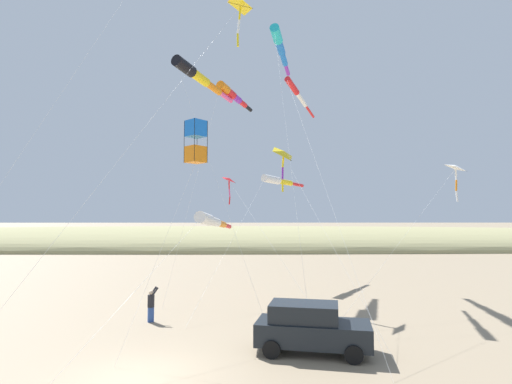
% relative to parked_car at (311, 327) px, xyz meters
% --- Properties ---
extents(ground_plane, '(600.00, 600.00, 0.00)m').
position_rel_parked_car_xyz_m(ground_plane, '(-2.28, 5.89, -0.95)').
color(ground_plane, gray).
extents(dune_ridge_grassy, '(28.00, 240.00, 6.94)m').
position_rel_parked_car_xyz_m(dune_ridge_grassy, '(52.72, 5.89, -0.95)').
color(dune_ridge_grassy, '#938E60').
rests_on(dune_ridge_grassy, ground_plane).
extents(parked_car, '(2.77, 4.59, 1.85)m').
position_rel_parked_car_xyz_m(parked_car, '(0.00, 0.00, 0.00)').
color(parked_car, black).
rests_on(parked_car, ground_plane).
extents(cooler_box, '(0.62, 0.42, 0.42)m').
position_rel_parked_car_xyz_m(cooler_box, '(2.61, -0.43, -0.74)').
color(cooler_box, purple).
rests_on(cooler_box, ground_plane).
extents(person_child_grey_jacket, '(0.55, 0.60, 1.70)m').
position_rel_parked_car_xyz_m(person_child_grey_jacket, '(4.50, 7.18, -0.03)').
color(person_child_grey_jacket, '#335199').
rests_on(person_child_grey_jacket, ground_plane).
extents(kite_delta_green_low_center, '(9.15, 8.36, 15.34)m').
position_rel_parked_car_xyz_m(kite_delta_green_low_center, '(2.55, 2.77, 14.03)').
color(kite_delta_green_low_center, yellow).
rests_on(kite_delta_green_low_center, ground_plane).
extents(kite_delta_teal_far_right, '(11.71, 12.26, 9.03)m').
position_rel_parked_car_xyz_m(kite_delta_teal_far_right, '(12.63, -12.39, 7.66)').
color(kite_delta_teal_far_right, white).
rests_on(kite_delta_teal_far_right, ground_plane).
extents(kite_windsock_long_streamer_right, '(17.21, 2.69, 14.30)m').
position_rel_parked_car_xyz_m(kite_windsock_long_streamer_right, '(11.42, -0.92, 12.66)').
color(kite_windsock_long_streamer_right, red).
rests_on(kite_windsock_long_streamer_right, ground_plane).
extents(kite_box_rainbow_low_near, '(2.55, 2.93, 9.10)m').
position_rel_parked_car_xyz_m(kite_box_rainbow_low_near, '(0.67, 4.54, 7.27)').
color(kite_box_rainbow_low_near, blue).
rests_on(kite_box_rainbow_low_near, ground_plane).
extents(kite_windsock_red_high_left, '(11.29, 5.12, 15.39)m').
position_rel_parked_car_xyz_m(kite_windsock_red_high_left, '(15.56, 3.76, 13.82)').
color(kite_windsock_red_high_left, orange).
rests_on(kite_windsock_red_high_left, ground_plane).
extents(kite_windsock_magenta_far_left, '(19.90, 2.25, 20.01)m').
position_rel_parked_car_xyz_m(kite_windsock_magenta_far_left, '(16.60, -0.13, 18.24)').
color(kite_windsock_magenta_far_left, '#1EB7C6').
rests_on(kite_windsock_magenta_far_left, ground_plane).
extents(kite_windsock_orange_high_right, '(15.37, 4.73, 5.43)m').
position_rel_parked_car_xyz_m(kite_windsock_orange_high_right, '(5.25, 4.25, 3.97)').
color(kite_windsock_orange_high_right, white).
rests_on(kite_windsock_orange_high_right, ground_plane).
extents(kite_windsock_white_trailing, '(13.01, 5.92, 15.39)m').
position_rel_parked_car_xyz_m(kite_windsock_white_trailing, '(11.40, 5.88, 13.79)').
color(kite_windsock_white_trailing, black).
rests_on(kite_windsock_white_trailing, ground_plane).
extents(kite_delta_small_distant, '(9.23, 5.42, 7.82)m').
position_rel_parked_car_xyz_m(kite_delta_small_distant, '(10.42, 3.65, 6.56)').
color(kite_delta_small_distant, red).
rests_on(kite_delta_small_distant, ground_plane).
extents(kite_delta_purple_drifting, '(10.76, 3.92, 9.44)m').
position_rel_parked_car_xyz_m(kite_delta_purple_drifting, '(8.46, 0.25, 7.97)').
color(kite_delta_purple_drifting, yellow).
rests_on(kite_delta_purple_drifting, ground_plane).
extents(kite_windsock_long_streamer_left, '(16.43, 7.76, 8.38)m').
position_rel_parked_car_xyz_m(kite_windsock_long_streamer_left, '(16.43, 0.02, 7.06)').
color(kite_windsock_long_streamer_left, white).
rests_on(kite_windsock_long_streamer_left, ground_plane).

